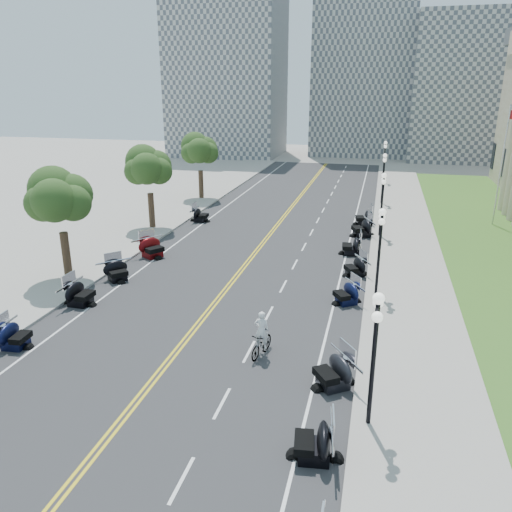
% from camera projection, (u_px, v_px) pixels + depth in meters
% --- Properties ---
extents(ground, '(160.00, 160.00, 0.00)m').
position_uv_depth(ground, '(211.00, 308.00, 26.94)').
color(ground, gray).
extents(road, '(16.00, 90.00, 0.01)m').
position_uv_depth(road, '(256.00, 252.00, 36.12)').
color(road, '#333335').
rests_on(road, ground).
extents(centerline_yellow_a, '(0.12, 90.00, 0.00)m').
position_uv_depth(centerline_yellow_a, '(254.00, 252.00, 36.14)').
color(centerline_yellow_a, yellow).
rests_on(centerline_yellow_a, road).
extents(centerline_yellow_b, '(0.12, 90.00, 0.00)m').
position_uv_depth(centerline_yellow_b, '(258.00, 252.00, 36.09)').
color(centerline_yellow_b, yellow).
rests_on(centerline_yellow_b, road).
extents(edge_line_north, '(0.12, 90.00, 0.00)m').
position_uv_depth(edge_line_north, '(345.00, 259.00, 34.64)').
color(edge_line_north, white).
rests_on(edge_line_north, road).
extents(edge_line_south, '(0.12, 90.00, 0.00)m').
position_uv_depth(edge_line_south, '(174.00, 245.00, 37.59)').
color(edge_line_south, white).
rests_on(edge_line_south, road).
extents(lane_dash_3, '(0.12, 2.00, 0.00)m').
position_uv_depth(lane_dash_3, '(182.00, 480.00, 15.18)').
color(lane_dash_3, white).
rests_on(lane_dash_3, road).
extents(lane_dash_4, '(0.12, 2.00, 0.00)m').
position_uv_depth(lane_dash_4, '(222.00, 403.00, 18.85)').
color(lane_dash_4, white).
rests_on(lane_dash_4, road).
extents(lane_dash_5, '(0.12, 2.00, 0.00)m').
position_uv_depth(lane_dash_5, '(249.00, 351.00, 22.52)').
color(lane_dash_5, white).
rests_on(lane_dash_5, road).
extents(lane_dash_6, '(0.12, 2.00, 0.00)m').
position_uv_depth(lane_dash_6, '(269.00, 314.00, 26.20)').
color(lane_dash_6, white).
rests_on(lane_dash_6, road).
extents(lane_dash_7, '(0.12, 2.00, 0.00)m').
position_uv_depth(lane_dash_7, '(283.00, 286.00, 29.87)').
color(lane_dash_7, white).
rests_on(lane_dash_7, road).
extents(lane_dash_8, '(0.12, 2.00, 0.00)m').
position_uv_depth(lane_dash_8, '(295.00, 264.00, 33.54)').
color(lane_dash_8, white).
rests_on(lane_dash_8, road).
extents(lane_dash_9, '(0.12, 2.00, 0.00)m').
position_uv_depth(lane_dash_9, '(304.00, 247.00, 37.21)').
color(lane_dash_9, white).
rests_on(lane_dash_9, road).
extents(lane_dash_10, '(0.12, 2.00, 0.00)m').
position_uv_depth(lane_dash_10, '(312.00, 232.00, 40.88)').
color(lane_dash_10, white).
rests_on(lane_dash_10, road).
extents(lane_dash_11, '(0.12, 2.00, 0.00)m').
position_uv_depth(lane_dash_11, '(318.00, 220.00, 44.55)').
color(lane_dash_11, white).
rests_on(lane_dash_11, road).
extents(lane_dash_12, '(0.12, 2.00, 0.00)m').
position_uv_depth(lane_dash_12, '(323.00, 210.00, 48.23)').
color(lane_dash_12, white).
rests_on(lane_dash_12, road).
extents(lane_dash_13, '(0.12, 2.00, 0.00)m').
position_uv_depth(lane_dash_13, '(328.00, 201.00, 51.90)').
color(lane_dash_13, white).
rests_on(lane_dash_13, road).
extents(lane_dash_14, '(0.12, 2.00, 0.00)m').
position_uv_depth(lane_dash_14, '(332.00, 194.00, 55.57)').
color(lane_dash_14, white).
rests_on(lane_dash_14, road).
extents(lane_dash_15, '(0.12, 2.00, 0.00)m').
position_uv_depth(lane_dash_15, '(335.00, 187.00, 59.24)').
color(lane_dash_15, white).
rests_on(lane_dash_15, road).
extents(lane_dash_16, '(0.12, 2.00, 0.00)m').
position_uv_depth(lane_dash_16, '(338.00, 181.00, 62.91)').
color(lane_dash_16, white).
rests_on(lane_dash_16, road).
extents(lane_dash_17, '(0.12, 2.00, 0.00)m').
position_uv_depth(lane_dash_17, '(341.00, 176.00, 66.58)').
color(lane_dash_17, white).
rests_on(lane_dash_17, road).
extents(lane_dash_18, '(0.12, 2.00, 0.00)m').
position_uv_depth(lane_dash_18, '(344.00, 171.00, 70.26)').
color(lane_dash_18, white).
rests_on(lane_dash_18, road).
extents(lane_dash_19, '(0.12, 2.00, 0.00)m').
position_uv_depth(lane_dash_19, '(346.00, 167.00, 73.93)').
color(lane_dash_19, white).
rests_on(lane_dash_19, road).
extents(sidewalk_north, '(5.00, 90.00, 0.15)m').
position_uv_depth(sidewalk_north, '(406.00, 263.00, 33.67)').
color(sidewalk_north, '#9E9991').
rests_on(sidewalk_north, ground).
extents(sidewalk_south, '(5.00, 90.00, 0.15)m').
position_uv_depth(sidewalk_south, '(124.00, 240.00, 38.51)').
color(sidewalk_south, '#9E9991').
rests_on(sidewalk_south, ground).
extents(lawn, '(9.00, 60.00, 0.10)m').
position_uv_depth(lawn, '(495.00, 237.00, 39.41)').
color(lawn, '#356023').
rests_on(lawn, ground).
extents(distant_block_a, '(18.00, 14.00, 26.00)m').
position_uv_depth(distant_block_a, '(228.00, 76.00, 83.80)').
color(distant_block_a, gray).
rests_on(distant_block_a, ground).
extents(distant_block_b, '(16.00, 12.00, 30.00)m').
position_uv_depth(distant_block_b, '(363.00, 63.00, 83.59)').
color(distant_block_b, gray).
rests_on(distant_block_b, ground).
extents(distant_block_c, '(20.00, 14.00, 22.00)m').
position_uv_depth(distant_block_c, '(478.00, 89.00, 77.98)').
color(distant_block_c, gray).
rests_on(distant_block_c, ground).
extents(street_lamp_1, '(0.50, 1.20, 4.90)m').
position_uv_depth(street_lamp_1, '(373.00, 361.00, 16.77)').
color(street_lamp_1, black).
rests_on(street_lamp_1, sidewalk_north).
extents(street_lamp_2, '(0.50, 1.20, 4.90)m').
position_uv_depth(street_lamp_2, '(379.00, 252.00, 27.79)').
color(street_lamp_2, black).
rests_on(street_lamp_2, sidewalk_north).
extents(street_lamp_3, '(0.50, 1.20, 4.90)m').
position_uv_depth(street_lamp_3, '(382.00, 205.00, 38.80)').
color(street_lamp_3, black).
rests_on(street_lamp_3, sidewalk_north).
extents(street_lamp_4, '(0.50, 1.20, 4.90)m').
position_uv_depth(street_lamp_4, '(383.00, 179.00, 49.82)').
color(street_lamp_4, black).
rests_on(street_lamp_4, sidewalk_north).
extents(street_lamp_5, '(0.50, 1.20, 4.90)m').
position_uv_depth(street_lamp_5, '(384.00, 162.00, 60.83)').
color(street_lamp_5, black).
rests_on(street_lamp_5, sidewalk_north).
extents(flagpole, '(1.10, 0.20, 10.00)m').
position_uv_depth(flagpole, '(501.00, 167.00, 41.37)').
color(flagpole, silver).
rests_on(flagpole, ground).
extents(tree_2, '(4.80, 4.80, 9.20)m').
position_uv_depth(tree_2, '(60.00, 204.00, 29.55)').
color(tree_2, '#235619').
rests_on(tree_2, sidewalk_south).
extents(tree_3, '(4.80, 4.80, 9.20)m').
position_uv_depth(tree_3, '(149.00, 172.00, 40.56)').
color(tree_3, '#235619').
rests_on(tree_3, sidewalk_south).
extents(tree_4, '(4.80, 4.80, 9.20)m').
position_uv_depth(tree_4, '(200.00, 154.00, 51.58)').
color(tree_4, '#235619').
rests_on(tree_4, sidewalk_south).
extents(motorcycle_n_3, '(2.22, 2.22, 1.39)m').
position_uv_depth(motorcycle_n_3, '(314.00, 440.00, 15.88)').
color(motorcycle_n_3, black).
rests_on(motorcycle_n_3, road).
extents(motorcycle_n_4, '(2.89, 2.89, 1.45)m').
position_uv_depth(motorcycle_n_4, '(333.00, 370.00, 19.70)').
color(motorcycle_n_4, black).
rests_on(motorcycle_n_4, road).
extents(motorcycle_n_6, '(2.60, 2.60, 1.31)m').
position_uv_depth(motorcycle_n_6, '(346.00, 292.00, 27.34)').
color(motorcycle_n_6, black).
rests_on(motorcycle_n_6, road).
extents(motorcycle_n_7, '(2.53, 2.53, 1.29)m').
position_uv_depth(motorcycle_n_7, '(355.00, 266.00, 31.35)').
color(motorcycle_n_7, black).
rests_on(motorcycle_n_7, road).
extents(motorcycle_n_8, '(2.26, 2.26, 1.44)m').
position_uv_depth(motorcycle_n_8, '(352.00, 245.00, 35.31)').
color(motorcycle_n_8, black).
rests_on(motorcycle_n_8, road).
extents(motorcycle_n_9, '(2.89, 2.89, 1.56)m').
position_uv_depth(motorcycle_n_9, '(362.00, 227.00, 39.57)').
color(motorcycle_n_9, black).
rests_on(motorcycle_n_9, road).
extents(motorcycle_n_10, '(2.43, 2.43, 1.47)m').
position_uv_depth(motorcycle_n_10, '(364.00, 217.00, 42.85)').
color(motorcycle_n_10, black).
rests_on(motorcycle_n_10, road).
extents(motorcycle_s_4, '(2.02, 2.02, 1.31)m').
position_uv_depth(motorcycle_s_4, '(14.00, 334.00, 22.72)').
color(motorcycle_s_4, black).
rests_on(motorcycle_s_4, road).
extents(motorcycle_s_5, '(2.11, 2.11, 1.43)m').
position_uv_depth(motorcycle_s_5, '(80.00, 293.00, 27.16)').
color(motorcycle_s_5, black).
rests_on(motorcycle_s_5, road).
extents(motorcycle_s_6, '(2.74, 2.74, 1.36)m').
position_uv_depth(motorcycle_s_6, '(117.00, 270.00, 30.60)').
color(motorcycle_s_6, black).
rests_on(motorcycle_s_6, road).
extents(motorcycle_s_7, '(3.03, 3.03, 1.53)m').
position_uv_depth(motorcycle_s_7, '(152.00, 246.00, 34.79)').
color(motorcycle_s_7, '#590A0C').
rests_on(motorcycle_s_7, road).
extents(motorcycle_s_9, '(1.96, 1.96, 1.36)m').
position_uv_depth(motorcycle_s_9, '(200.00, 214.00, 43.97)').
color(motorcycle_s_9, black).
rests_on(motorcycle_s_9, road).
extents(bicycle, '(0.96, 1.97, 1.14)m').
position_uv_depth(bicycle, '(262.00, 344.00, 22.06)').
color(bicycle, '#A51414').
rests_on(bicycle, road).
extents(cyclist_rider, '(0.65, 0.43, 1.79)m').
position_uv_depth(cyclist_rider, '(262.00, 314.00, 21.59)').
color(cyclist_rider, silver).
rests_on(cyclist_rider, bicycle).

